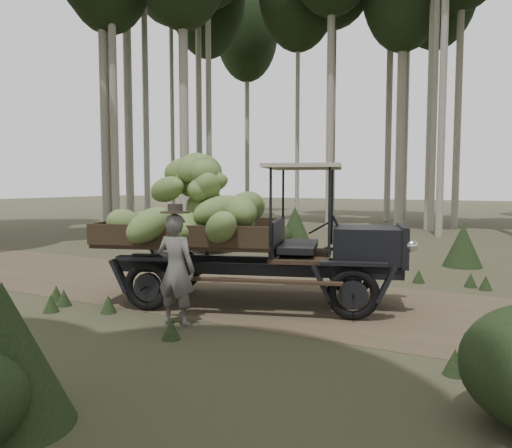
% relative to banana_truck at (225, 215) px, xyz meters
% --- Properties ---
extents(ground, '(120.00, 120.00, 0.00)m').
position_rel_banana_truck_xyz_m(ground, '(0.35, 0.76, -1.58)').
color(ground, '#473D2B').
rests_on(ground, ground).
extents(dirt_track, '(70.00, 4.00, 0.01)m').
position_rel_banana_truck_xyz_m(dirt_track, '(0.35, 0.76, -1.58)').
color(dirt_track, brown).
rests_on(dirt_track, ground).
extents(banana_truck, '(5.64, 3.60, 2.81)m').
position_rel_banana_truck_xyz_m(banana_truck, '(0.00, 0.00, 0.00)').
color(banana_truck, black).
rests_on(banana_truck, ground).
extents(farmer, '(0.66, 0.50, 1.85)m').
position_rel_banana_truck_xyz_m(farmer, '(0.09, -1.56, -0.71)').
color(farmer, '#595752').
rests_on(farmer, ground).
extents(undergrowth, '(22.70, 22.41, 1.36)m').
position_rel_banana_truck_xyz_m(undergrowth, '(1.73, 0.23, -1.06)').
color(undergrowth, '#233319').
rests_on(undergrowth, ground).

